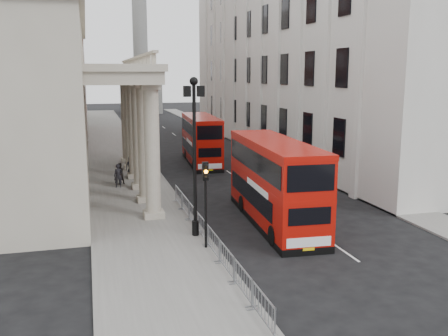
# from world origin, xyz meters

# --- Properties ---
(ground) EXTENTS (260.00, 260.00, 0.00)m
(ground) POSITION_xyz_m (0.00, 0.00, 0.00)
(ground) COLOR black
(ground) RESTS_ON ground
(sidewalk_west) EXTENTS (6.00, 140.00, 0.12)m
(sidewalk_west) POSITION_xyz_m (-3.00, 30.00, 0.06)
(sidewalk_west) COLOR slate
(sidewalk_west) RESTS_ON ground
(sidewalk_east) EXTENTS (3.00, 140.00, 0.12)m
(sidewalk_east) POSITION_xyz_m (13.50, 30.00, 0.06)
(sidewalk_east) COLOR slate
(sidewalk_east) RESTS_ON ground
(kerb) EXTENTS (0.20, 140.00, 0.14)m
(kerb) POSITION_xyz_m (-0.05, 30.00, 0.07)
(kerb) COLOR slate
(kerb) RESTS_ON ground
(portico_building) EXTENTS (9.00, 28.00, 12.00)m
(portico_building) POSITION_xyz_m (-10.50, 18.00, 6.00)
(portico_building) COLOR #A19987
(portico_building) RESTS_ON ground
(brick_building) EXTENTS (9.00, 32.00, 22.00)m
(brick_building) POSITION_xyz_m (-10.50, 48.00, 11.00)
(brick_building) COLOR maroon
(brick_building) RESTS_ON ground
(west_building_far) EXTENTS (9.00, 30.00, 20.00)m
(west_building_far) POSITION_xyz_m (-10.50, 80.00, 10.00)
(west_building_far) COLOR #A19987
(west_building_far) RESTS_ON ground
(east_building) EXTENTS (8.00, 55.00, 25.00)m
(east_building) POSITION_xyz_m (16.00, 32.00, 12.50)
(east_building) COLOR beige
(east_building) RESTS_ON ground
(monument_column) EXTENTS (8.00, 8.00, 54.20)m
(monument_column) POSITION_xyz_m (6.00, 92.00, 15.98)
(monument_column) COLOR #60605E
(monument_column) RESTS_ON ground
(lamp_post_south) EXTENTS (1.05, 0.44, 8.32)m
(lamp_post_south) POSITION_xyz_m (-0.60, 4.00, 4.91)
(lamp_post_south) COLOR black
(lamp_post_south) RESTS_ON sidewalk_west
(lamp_post_mid) EXTENTS (1.05, 0.44, 8.32)m
(lamp_post_mid) POSITION_xyz_m (-0.60, 20.00, 4.91)
(lamp_post_mid) COLOR black
(lamp_post_mid) RESTS_ON sidewalk_west
(lamp_post_north) EXTENTS (1.05, 0.44, 8.32)m
(lamp_post_north) POSITION_xyz_m (-0.60, 36.00, 4.91)
(lamp_post_north) COLOR black
(lamp_post_north) RESTS_ON sidewalk_west
(traffic_light) EXTENTS (0.28, 0.33, 4.30)m
(traffic_light) POSITION_xyz_m (-0.50, 1.98, 3.11)
(traffic_light) COLOR black
(traffic_light) RESTS_ON sidewalk_west
(crowd_barriers) EXTENTS (0.50, 18.75, 1.10)m
(crowd_barriers) POSITION_xyz_m (-0.35, 2.23, 0.67)
(crowd_barriers) COLOR gray
(crowd_barriers) RESTS_ON sidewalk_west
(bus_near) EXTENTS (3.40, 11.38, 4.85)m
(bus_near) POSITION_xyz_m (4.40, 5.43, 2.53)
(bus_near) COLOR #AF0F08
(bus_near) RESTS_ON ground
(bus_far) EXTENTS (3.34, 10.78, 4.59)m
(bus_far) POSITION_xyz_m (4.63, 25.85, 2.40)
(bus_far) COLOR #A60E07
(bus_far) RESTS_ON ground
(pedestrian_a) EXTENTS (0.70, 0.51, 1.78)m
(pedestrian_a) POSITION_xyz_m (-3.84, 16.70, 1.01)
(pedestrian_a) COLOR black
(pedestrian_a) RESTS_ON sidewalk_west
(pedestrian_b) EXTENTS (1.00, 0.92, 1.66)m
(pedestrian_b) POSITION_xyz_m (-3.69, 17.83, 0.95)
(pedestrian_b) COLOR black
(pedestrian_b) RESTS_ON sidewalk_west
(pedestrian_c) EXTENTS (0.84, 0.56, 1.71)m
(pedestrian_c) POSITION_xyz_m (-2.57, 20.70, 0.97)
(pedestrian_c) COLOR black
(pedestrian_c) RESTS_ON sidewalk_west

